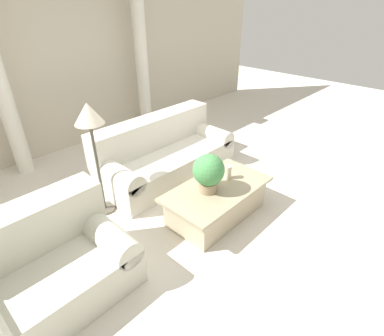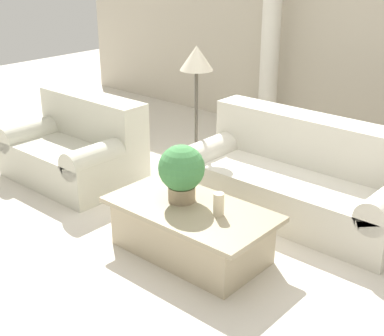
% 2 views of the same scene
% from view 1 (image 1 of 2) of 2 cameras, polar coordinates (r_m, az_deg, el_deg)
% --- Properties ---
extents(ground_plane, '(16.00, 16.00, 0.00)m').
position_cam_1_polar(ground_plane, '(4.13, -0.55, -6.60)').
color(ground_plane, silver).
extents(wall_back, '(10.00, 0.06, 3.20)m').
position_cam_1_polar(wall_back, '(5.76, -22.91, 19.27)').
color(wall_back, beige).
rests_on(wall_back, ground_plane).
extents(sofa_long, '(2.13, 0.95, 0.88)m').
position_cam_1_polar(sofa_long, '(4.64, -5.39, 2.71)').
color(sofa_long, beige).
rests_on(sofa_long, ground_plane).
extents(loveseat, '(1.42, 0.95, 0.88)m').
position_cam_1_polar(loveseat, '(3.13, -26.26, -16.50)').
color(loveseat, beige).
rests_on(loveseat, ground_plane).
extents(coffee_table, '(1.38, 0.74, 0.43)m').
position_cam_1_polar(coffee_table, '(3.80, 4.73, -6.30)').
color(coffee_table, tan).
rests_on(coffee_table, ground_plane).
extents(potted_plant, '(0.38, 0.38, 0.48)m').
position_cam_1_polar(potted_plant, '(3.47, 3.17, -0.71)').
color(potted_plant, '#937F60').
rests_on(potted_plant, coffee_table).
extents(pillar_candle, '(0.08, 0.08, 0.18)m').
position_cam_1_polar(pillar_candle, '(3.82, 6.89, -0.79)').
color(pillar_candle, beige).
rests_on(pillar_candle, coffee_table).
extents(floor_lamp, '(0.34, 0.34, 1.45)m').
position_cam_1_polar(floor_lamp, '(3.59, -18.85, 7.91)').
color(floor_lamp, '#4C473D').
rests_on(floor_lamp, ground_plane).
extents(column_left, '(0.33, 0.33, 2.63)m').
position_cam_1_polar(column_left, '(5.08, -32.64, 12.77)').
color(column_left, silver).
rests_on(column_left, ground_plane).
extents(column_right, '(0.33, 0.33, 2.63)m').
position_cam_1_polar(column_right, '(6.15, -9.54, 19.22)').
color(column_right, silver).
rests_on(column_right, ground_plane).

